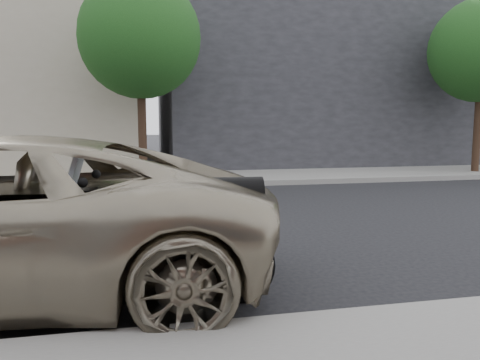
{
  "coord_description": "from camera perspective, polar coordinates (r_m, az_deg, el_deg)",
  "views": [
    {
      "loc": [
        2.1,
        7.72,
        1.81
      ],
      "look_at": [
        0.57,
        0.61,
        0.9
      ],
      "focal_mm": 35.0,
      "sensor_mm": 36.0,
      "label": 1
    }
  ],
  "objects": [
    {
      "name": "far_sidewalk",
      "position": [
        14.47,
        -3.74,
        0.21
      ],
      "size": [
        44.0,
        3.0,
        0.15
      ],
      "primitive_type": "cube",
      "color": "gray",
      "rests_on": "ground"
    },
    {
      "name": "street_tree_mid",
      "position": [
        13.91,
        -12.09,
        16.6
      ],
      "size": [
        3.4,
        3.4,
        5.7
      ],
      "color": "#362418",
      "rests_on": "far_sidewalk"
    },
    {
      "name": "motorcycle",
      "position": [
        4.64,
        -8.62,
        -7.26
      ],
      "size": [
        2.43,
        0.78,
        1.53
      ],
      "rotation": [
        0.0,
        0.0,
        -0.08
      ],
      "color": "black",
      "rests_on": "ground"
    },
    {
      "name": "far_building_dark",
      "position": [
        23.15,
        11.24,
        11.16
      ],
      "size": [
        16.0,
        11.0,
        7.0
      ],
      "color": "#28282D",
      "rests_on": "ground"
    },
    {
      "name": "ground",
      "position": [
        8.2,
        2.99,
        -5.64
      ],
      "size": [
        120.0,
        120.0,
        0.0
      ],
      "primitive_type": "plane",
      "color": "black",
      "rests_on": "ground"
    }
  ]
}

